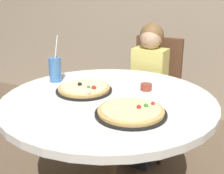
{
  "coord_description": "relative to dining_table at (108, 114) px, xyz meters",
  "views": [
    {
      "loc": [
        0.68,
        -1.43,
        1.36
      ],
      "look_at": [
        0.0,
        0.05,
        0.8
      ],
      "focal_mm": 47.95,
      "sensor_mm": 36.0,
      "label": 1
    }
  ],
  "objects": [
    {
      "name": "soda_cup",
      "position": [
        -0.45,
        0.13,
        0.18
      ],
      "size": [
        0.08,
        0.08,
        0.31
      ],
      "color": "#3F72B2",
      "rests_on": "dining_table"
    },
    {
      "name": "chair_wooden",
      "position": [
        0.01,
        0.87,
        -0.12
      ],
      "size": [
        0.43,
        0.43,
        0.95
      ],
      "color": "brown",
      "rests_on": "ground_plane"
    },
    {
      "name": "sauce_bowl",
      "position": [
        0.15,
        0.22,
        0.12
      ],
      "size": [
        0.07,
        0.07,
        0.04
      ],
      "primitive_type": "cylinder",
      "color": "brown",
      "rests_on": "dining_table"
    },
    {
      "name": "dining_table",
      "position": [
        0.0,
        0.0,
        0.0
      ],
      "size": [
        1.21,
        1.21,
        0.75
      ],
      "color": "silver",
      "rests_on": "ground_plane"
    },
    {
      "name": "pizza_veggie",
      "position": [
        0.2,
        -0.16,
        0.11
      ],
      "size": [
        0.36,
        0.36,
        0.05
      ],
      "color": "black",
      "rests_on": "dining_table"
    },
    {
      "name": "pizza_cheese",
      "position": [
        -0.18,
        0.04,
        0.11
      ],
      "size": [
        0.34,
        0.34,
        0.05
      ],
      "color": "black",
      "rests_on": "dining_table"
    },
    {
      "name": "diner_child",
      "position": [
        -0.01,
        0.69,
        -0.17
      ],
      "size": [
        0.28,
        0.42,
        1.08
      ],
      "color": "#3F4766",
      "rests_on": "ground_plane"
    }
  ]
}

